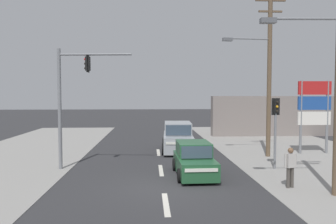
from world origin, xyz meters
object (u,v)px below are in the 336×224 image
at_px(utility_pole_midground_right, 267,69).
at_px(traffic_signal_mast, 70,93).
at_px(hatchback_kerbside_parked, 194,160).
at_px(utility_pole_foreground_right, 335,64).
at_px(shopping_plaza_sign, 314,107).
at_px(suv_receding_far, 178,138).
at_px(pedestal_signal_right_kerb, 276,121).
at_px(pedestrian_at_kerb, 290,165).

relative_size(utility_pole_midground_right, traffic_signal_mast, 1.62).
distance_m(traffic_signal_mast, hatchback_kerbside_parked, 6.91).
distance_m(utility_pole_foreground_right, shopping_plaza_sign, 9.35).
bearing_deg(hatchback_kerbside_parked, shopping_plaza_sign, 31.59).
relative_size(utility_pole_foreground_right, suv_receding_far, 1.94).
height_order(pedestal_signal_right_kerb, pedestrian_at_kerb, pedestal_signal_right_kerb).
bearing_deg(utility_pole_foreground_right, shopping_plaza_sign, 66.79).
relative_size(utility_pole_foreground_right, pedestal_signal_right_kerb, 2.52).
bearing_deg(traffic_signal_mast, pedestal_signal_right_kerb, -2.98).
height_order(traffic_signal_mast, shopping_plaza_sign, traffic_signal_mast).
bearing_deg(hatchback_kerbside_parked, utility_pole_midground_right, 40.86).
bearing_deg(pedestrian_at_kerb, utility_pole_midground_right, 78.10).
distance_m(traffic_signal_mast, shopping_plaza_sign, 14.70).
bearing_deg(shopping_plaza_sign, utility_pole_midground_right, -166.11).
height_order(utility_pole_foreground_right, traffic_signal_mast, utility_pole_foreground_right).
bearing_deg(pedestrian_at_kerb, traffic_signal_mast, 158.07).
bearing_deg(pedestrian_at_kerb, hatchback_kerbside_parked, 147.16).
bearing_deg(shopping_plaza_sign, hatchback_kerbside_parked, -148.41).
relative_size(utility_pole_midground_right, suv_receding_far, 2.10).
xyz_separation_m(utility_pole_midground_right, suv_receding_far, (-5.12, 2.28, -4.34)).
height_order(utility_pole_midground_right, hatchback_kerbside_parked, utility_pole_midground_right).
bearing_deg(hatchback_kerbside_parked, utility_pole_foreground_right, -35.54).
xyz_separation_m(utility_pole_foreground_right, suv_receding_far, (-4.86, 9.88, -3.95)).
xyz_separation_m(utility_pole_foreground_right, utility_pole_midground_right, (0.26, 7.59, 0.39)).
height_order(traffic_signal_mast, pedestrian_at_kerb, traffic_signal_mast).
bearing_deg(pedestal_signal_right_kerb, utility_pole_midground_right, 77.55).
bearing_deg(pedestal_signal_right_kerb, suv_receding_far, 128.50).
height_order(suv_receding_far, hatchback_kerbside_parked, suv_receding_far).
xyz_separation_m(traffic_signal_mast, pedestal_signal_right_kerb, (10.17, -0.53, -1.42)).
relative_size(shopping_plaza_sign, pedestrian_at_kerb, 2.82).
xyz_separation_m(shopping_plaza_sign, suv_receding_far, (-8.47, 1.45, -2.10)).
height_order(utility_pole_foreground_right, hatchback_kerbside_parked, utility_pole_foreground_right).
relative_size(pedestal_signal_right_kerb, suv_receding_far, 0.77).
xyz_separation_m(utility_pole_midground_right, traffic_signal_mast, (-10.89, -2.72, -1.39)).
xyz_separation_m(utility_pole_midground_right, shopping_plaza_sign, (3.35, 0.83, -2.24)).
relative_size(shopping_plaza_sign, hatchback_kerbside_parked, 1.25).
xyz_separation_m(pedestal_signal_right_kerb, shopping_plaza_sign, (4.07, 4.08, 0.57)).
distance_m(utility_pole_midground_right, pedestal_signal_right_kerb, 4.36).
bearing_deg(pedestrian_at_kerb, utility_pole_foreground_right, -42.99).
distance_m(shopping_plaza_sign, hatchback_kerbside_parked, 9.98).
relative_size(traffic_signal_mast, pedestrian_at_kerb, 3.68).
bearing_deg(utility_pole_midground_right, utility_pole_foreground_right, -91.97).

